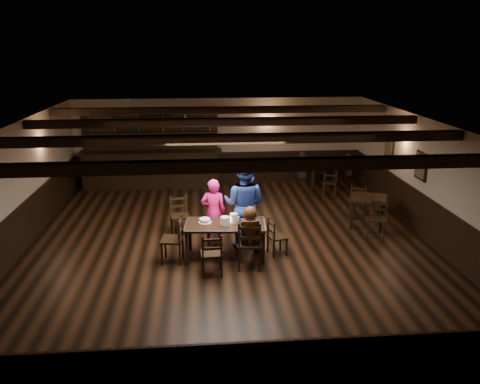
{
  "coord_description": "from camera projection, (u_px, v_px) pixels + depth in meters",
  "views": [
    {
      "loc": [
        -0.59,
        -9.57,
        4.28
      ],
      "look_at": [
        0.24,
        0.2,
        1.18
      ],
      "focal_mm": 35.0,
      "sensor_mm": 36.0,
      "label": 1
    }
  ],
  "objects": [
    {
      "name": "ground",
      "position": [
        230.0,
        245.0,
        10.43
      ],
      "size": [
        10.0,
        10.0,
        0.0
      ],
      "primitive_type": "plane",
      "color": "black",
      "rests_on": "ground"
    },
    {
      "name": "room_shell",
      "position": [
        230.0,
        169.0,
        9.94
      ],
      "size": [
        9.02,
        10.02,
        2.71
      ],
      "color": "#BCB29C",
      "rests_on": "ground"
    },
    {
      "name": "dining_table",
      "position": [
        225.0,
        227.0,
        9.65
      ],
      "size": [
        1.71,
        0.95,
        0.75
      ],
      "color": "black",
      "rests_on": "ground"
    },
    {
      "name": "chair_near_left",
      "position": [
        212.0,
        252.0,
        8.9
      ],
      "size": [
        0.43,
        0.41,
        0.87
      ],
      "color": "black",
      "rests_on": "ground"
    },
    {
      "name": "chair_near_right",
      "position": [
        250.0,
        242.0,
        9.14
      ],
      "size": [
        0.53,
        0.51,
        1.02
      ],
      "color": "black",
      "rests_on": "ground"
    },
    {
      "name": "chair_end_left",
      "position": [
        176.0,
        236.0,
        9.49
      ],
      "size": [
        0.48,
        0.5,
        0.96
      ],
      "color": "black",
      "rests_on": "ground"
    },
    {
      "name": "chair_end_right",
      "position": [
        275.0,
        234.0,
        9.84
      ],
      "size": [
        0.44,
        0.45,
        0.78
      ],
      "color": "black",
      "rests_on": "ground"
    },
    {
      "name": "chair_far_pushed",
      "position": [
        179.0,
        212.0,
        10.93
      ],
      "size": [
        0.5,
        0.49,
        0.93
      ],
      "color": "black",
      "rests_on": "ground"
    },
    {
      "name": "woman_pink",
      "position": [
        214.0,
        212.0,
        10.25
      ],
      "size": [
        0.58,
        0.41,
        1.52
      ],
      "primitive_type": "imported",
      "rotation": [
        0.0,
        0.0,
        3.05
      ],
      "color": "#F1178A",
      "rests_on": "ground"
    },
    {
      "name": "man_blue",
      "position": [
        244.0,
        205.0,
        10.07
      ],
      "size": [
        1.17,
        1.06,
        1.97
      ],
      "primitive_type": "imported",
      "rotation": [
        0.0,
        0.0,
        2.74
      ],
      "color": "navy",
      "rests_on": "ground"
    },
    {
      "name": "seated_person",
      "position": [
        250.0,
        228.0,
        9.13
      ],
      "size": [
        0.36,
        0.53,
        0.87
      ],
      "color": "black",
      "rests_on": "ground"
    },
    {
      "name": "cake",
      "position": [
        205.0,
        221.0,
        9.68
      ],
      "size": [
        0.28,
        0.28,
        0.09
      ],
      "color": "white",
      "rests_on": "dining_table"
    },
    {
      "name": "plate_stack_a",
      "position": [
        225.0,
        221.0,
        9.54
      ],
      "size": [
        0.19,
        0.19,
        0.18
      ],
      "primitive_type": "cylinder",
      "color": "white",
      "rests_on": "dining_table"
    },
    {
      "name": "plate_stack_b",
      "position": [
        234.0,
        218.0,
        9.69
      ],
      "size": [
        0.16,
        0.16,
        0.19
      ],
      "primitive_type": "cylinder",
      "color": "white",
      "rests_on": "dining_table"
    },
    {
      "name": "tea_light",
      "position": [
        228.0,
        221.0,
        9.7
      ],
      "size": [
        0.06,
        0.06,
        0.06
      ],
      "color": "#A5A8AD",
      "rests_on": "dining_table"
    },
    {
      "name": "salt_shaker",
      "position": [
        243.0,
        223.0,
        9.56
      ],
      "size": [
        0.03,
        0.03,
        0.08
      ],
      "primitive_type": "cylinder",
      "color": "silver",
      "rests_on": "dining_table"
    },
    {
      "name": "pepper_shaker",
      "position": [
        246.0,
        224.0,
        9.53
      ],
      "size": [
        0.03,
        0.03,
        0.08
      ],
      "primitive_type": "cylinder",
      "color": "#A5A8AD",
      "rests_on": "dining_table"
    },
    {
      "name": "drink_glass",
      "position": [
        238.0,
        219.0,
        9.77
      ],
      "size": [
        0.06,
        0.06,
        0.09
      ],
      "primitive_type": "cylinder",
      "color": "silver",
      "rests_on": "dining_table"
    },
    {
      "name": "menu_red",
      "position": [
        247.0,
        226.0,
        9.5
      ],
      "size": [
        0.27,
        0.19,
        0.0
      ],
      "primitive_type": "cube",
      "rotation": [
        0.0,
        0.0,
        -0.02
      ],
      "color": "maroon",
      "rests_on": "dining_table"
    },
    {
      "name": "menu_blue",
      "position": [
        254.0,
        222.0,
        9.72
      ],
      "size": [
        0.34,
        0.3,
        0.0
      ],
      "primitive_type": "cube",
      "rotation": [
        0.0,
        0.0,
        -0.5
      ],
      "color": "#0E1048",
      "rests_on": "dining_table"
    },
    {
      "name": "bar_counter",
      "position": [
        152.0,
        164.0,
        14.52
      ],
      "size": [
        4.34,
        0.7,
        2.2
      ],
      "color": "black",
      "rests_on": "ground"
    },
    {
      "name": "back_table_a",
      "position": [
        368.0,
        201.0,
        11.33
      ],
      "size": [
        1.1,
        1.1,
        0.75
      ],
      "color": "black",
      "rests_on": "ground"
    },
    {
      "name": "back_table_b",
      "position": [
        325.0,
        169.0,
        14.21
      ],
      "size": [
        1.01,
        1.01,
        0.75
      ],
      "color": "black",
      "rests_on": "ground"
    },
    {
      "name": "bg_patron_left",
      "position": [
        303.0,
        164.0,
        14.0
      ],
      "size": [
        0.3,
        0.41,
        0.76
      ],
      "color": "black",
      "rests_on": "ground"
    },
    {
      "name": "bg_patron_right",
      "position": [
        348.0,
        164.0,
        14.21
      ],
      "size": [
        0.22,
        0.34,
        0.67
      ],
      "color": "black",
      "rests_on": "ground"
    }
  ]
}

